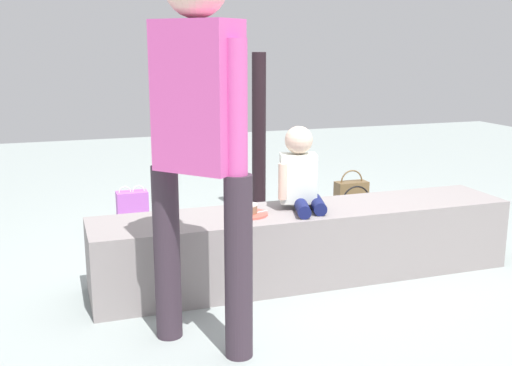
{
  "coord_description": "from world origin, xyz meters",
  "views": [
    {
      "loc": [
        -1.39,
        -3.18,
        1.37
      ],
      "look_at": [
        -0.41,
        -0.3,
        0.67
      ],
      "focal_mm": 42.97,
      "sensor_mm": 36.0,
      "label": 1
    }
  ],
  "objects_px": {
    "adult_standing": "(199,122)",
    "water_bottle_far_side": "(225,233)",
    "party_cup_red": "(301,207)",
    "child_seated": "(300,173)",
    "handbag_brown_canvas": "(351,196)",
    "cake_plate": "(248,211)",
    "gift_bag": "(133,213)",
    "handbag_black_leather": "(355,214)",
    "cake_box_white": "(278,236)",
    "water_bottle_near_gift": "(297,207)"
  },
  "relations": [
    {
      "from": "handbag_brown_canvas",
      "to": "adult_standing",
      "type": "bearing_deg",
      "value": -132.78
    },
    {
      "from": "water_bottle_far_side",
      "to": "cake_box_white",
      "type": "distance_m",
      "value": 0.38
    },
    {
      "from": "handbag_black_leather",
      "to": "child_seated",
      "type": "bearing_deg",
      "value": -135.67
    },
    {
      "from": "water_bottle_near_gift",
      "to": "handbag_black_leather",
      "type": "height_order",
      "value": "handbag_black_leather"
    },
    {
      "from": "handbag_black_leather",
      "to": "handbag_brown_canvas",
      "type": "bearing_deg",
      "value": 66.45
    },
    {
      "from": "gift_bag",
      "to": "party_cup_red",
      "type": "height_order",
      "value": "gift_bag"
    },
    {
      "from": "cake_box_white",
      "to": "adult_standing",
      "type": "bearing_deg",
      "value": -124.05
    },
    {
      "from": "cake_plate",
      "to": "water_bottle_far_side",
      "type": "xyz_separation_m",
      "value": [
        0.05,
        0.68,
        -0.34
      ]
    },
    {
      "from": "water_bottle_near_gift",
      "to": "water_bottle_far_side",
      "type": "relative_size",
      "value": 0.86
    },
    {
      "from": "water_bottle_near_gift",
      "to": "cake_box_white",
      "type": "height_order",
      "value": "water_bottle_near_gift"
    },
    {
      "from": "child_seated",
      "to": "party_cup_red",
      "type": "relative_size",
      "value": 4.14
    },
    {
      "from": "water_bottle_far_side",
      "to": "cake_plate",
      "type": "bearing_deg",
      "value": -94.47
    },
    {
      "from": "cake_plate",
      "to": "party_cup_red",
      "type": "bearing_deg",
      "value": 56.16
    },
    {
      "from": "cake_plate",
      "to": "handbag_black_leather",
      "type": "height_order",
      "value": "cake_plate"
    },
    {
      "from": "cake_box_white",
      "to": "cake_plate",
      "type": "bearing_deg",
      "value": -123.63
    },
    {
      "from": "gift_bag",
      "to": "handbag_black_leather",
      "type": "bearing_deg",
      "value": -13.48
    },
    {
      "from": "child_seated",
      "to": "handbag_black_leather",
      "type": "relative_size",
      "value": 1.43
    },
    {
      "from": "adult_standing",
      "to": "handbag_brown_canvas",
      "type": "height_order",
      "value": "adult_standing"
    },
    {
      "from": "party_cup_red",
      "to": "cake_box_white",
      "type": "bearing_deg",
      "value": -124.03
    },
    {
      "from": "adult_standing",
      "to": "water_bottle_far_side",
      "type": "relative_size",
      "value": 7.3
    },
    {
      "from": "gift_bag",
      "to": "cake_plate",
      "type": "bearing_deg",
      "value": -66.81
    },
    {
      "from": "water_bottle_far_side",
      "to": "party_cup_red",
      "type": "height_order",
      "value": "water_bottle_far_side"
    },
    {
      "from": "child_seated",
      "to": "cake_box_white",
      "type": "distance_m",
      "value": 0.85
    },
    {
      "from": "gift_bag",
      "to": "cake_box_white",
      "type": "height_order",
      "value": "gift_bag"
    },
    {
      "from": "gift_bag",
      "to": "water_bottle_near_gift",
      "type": "height_order",
      "value": "gift_bag"
    },
    {
      "from": "water_bottle_near_gift",
      "to": "handbag_brown_canvas",
      "type": "relative_size",
      "value": 0.58
    },
    {
      "from": "gift_bag",
      "to": "handbag_brown_canvas",
      "type": "height_order",
      "value": "gift_bag"
    },
    {
      "from": "adult_standing",
      "to": "handbag_black_leather",
      "type": "bearing_deg",
      "value": 42.66
    },
    {
      "from": "child_seated",
      "to": "water_bottle_far_side",
      "type": "xyz_separation_m",
      "value": [
        -0.27,
        0.65,
        -0.53
      ]
    },
    {
      "from": "cake_plate",
      "to": "water_bottle_near_gift",
      "type": "bearing_deg",
      "value": 56.41
    },
    {
      "from": "water_bottle_far_side",
      "to": "gift_bag",
      "type": "bearing_deg",
      "value": 138.5
    },
    {
      "from": "cake_box_white",
      "to": "child_seated",
      "type": "bearing_deg",
      "value": -99.31
    },
    {
      "from": "water_bottle_far_side",
      "to": "handbag_brown_canvas",
      "type": "bearing_deg",
      "value": 24.39
    },
    {
      "from": "cake_plate",
      "to": "water_bottle_far_side",
      "type": "height_order",
      "value": "cake_plate"
    },
    {
      "from": "adult_standing",
      "to": "handbag_brown_canvas",
      "type": "bearing_deg",
      "value": 47.22
    },
    {
      "from": "water_bottle_near_gift",
      "to": "water_bottle_far_side",
      "type": "distance_m",
      "value": 0.9
    },
    {
      "from": "adult_standing",
      "to": "cake_plate",
      "type": "distance_m",
      "value": 0.95
    },
    {
      "from": "cake_plate",
      "to": "gift_bag",
      "type": "bearing_deg",
      "value": 113.19
    },
    {
      "from": "water_bottle_near_gift",
      "to": "handbag_brown_canvas",
      "type": "xyz_separation_m",
      "value": [
        0.5,
        0.05,
        0.04
      ]
    },
    {
      "from": "cake_box_white",
      "to": "handbag_black_leather",
      "type": "relative_size",
      "value": 0.94
    },
    {
      "from": "adult_standing",
      "to": "party_cup_red",
      "type": "xyz_separation_m",
      "value": [
        1.31,
        1.94,
        -0.98
      ]
    },
    {
      "from": "handbag_black_leather",
      "to": "cake_plate",
      "type": "bearing_deg",
      "value": -144.38
    },
    {
      "from": "adult_standing",
      "to": "water_bottle_far_side",
      "type": "distance_m",
      "value": 1.67
    },
    {
      "from": "adult_standing",
      "to": "handbag_black_leather",
      "type": "distance_m",
      "value": 2.27
    },
    {
      "from": "gift_bag",
      "to": "party_cup_red",
      "type": "relative_size",
      "value": 3.2
    },
    {
      "from": "cake_plate",
      "to": "gift_bag",
      "type": "xyz_separation_m",
      "value": [
        -0.5,
        1.17,
        -0.28
      ]
    },
    {
      "from": "handbag_black_leather",
      "to": "adult_standing",
      "type": "bearing_deg",
      "value": -137.34
    },
    {
      "from": "adult_standing",
      "to": "cake_plate",
      "type": "xyz_separation_m",
      "value": [
        0.42,
        0.61,
        -0.6
      ]
    },
    {
      "from": "cake_plate",
      "to": "handbag_brown_canvas",
      "type": "relative_size",
      "value": 0.63
    },
    {
      "from": "adult_standing",
      "to": "party_cup_red",
      "type": "relative_size",
      "value": 14.81
    }
  ]
}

